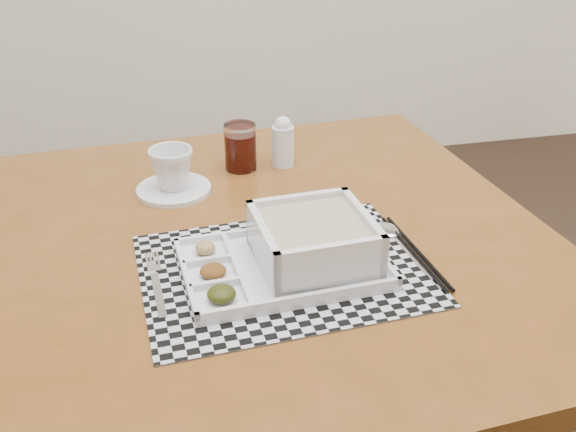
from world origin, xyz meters
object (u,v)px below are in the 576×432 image
object	(u,v)px
serving_tray	(303,249)
creamer_bottle	(283,142)
dining_table	(264,272)
juice_glass	(240,149)
cup	(172,168)

from	to	relation	value
serving_tray	creamer_bottle	size ratio (longest dim) A/B	2.98
dining_table	serving_tray	size ratio (longest dim) A/B	3.24
serving_tray	juice_glass	size ratio (longest dim) A/B	3.30
cup	serving_tray	bearing A→B (deg)	-38.96
serving_tray	creamer_bottle	bearing A→B (deg)	81.83
cup	juice_glass	distance (m)	0.17
dining_table	juice_glass	distance (m)	0.32
serving_tray	cup	size ratio (longest dim) A/B	3.75
dining_table	serving_tray	xyz separation A→B (m)	(0.04, -0.12, 0.11)
cup	creamer_bottle	distance (m)	0.26
cup	juice_glass	size ratio (longest dim) A/B	0.88
cup	juice_glass	xyz separation A→B (m)	(0.15, 0.08, -0.00)
dining_table	cup	size ratio (longest dim) A/B	12.15
juice_glass	serving_tray	bearing A→B (deg)	-85.28
dining_table	creamer_bottle	distance (m)	0.33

